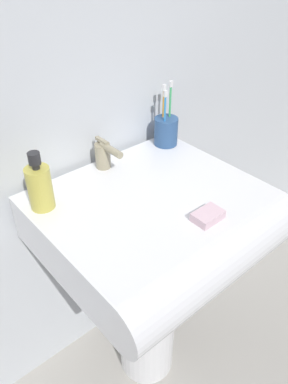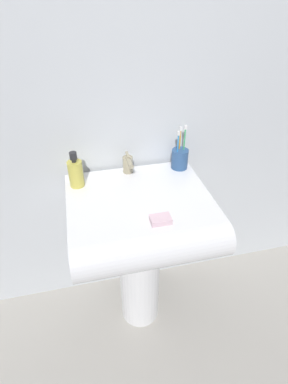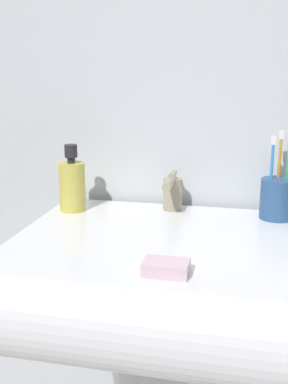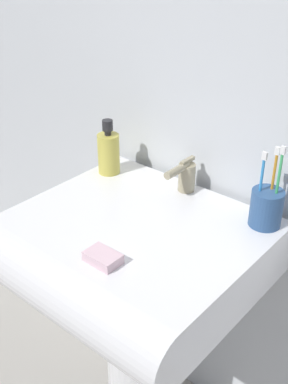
# 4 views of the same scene
# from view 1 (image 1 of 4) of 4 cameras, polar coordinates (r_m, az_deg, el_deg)

# --- Properties ---
(ground_plane) EXTENTS (6.00, 6.00, 0.00)m
(ground_plane) POSITION_cam_1_polar(r_m,az_deg,el_deg) (1.74, 0.39, -24.09)
(ground_plane) COLOR #ADA89E
(ground_plane) RESTS_ON ground
(wall_back) EXTENTS (5.00, 0.05, 2.40)m
(wall_back) POSITION_cam_1_polar(r_m,az_deg,el_deg) (1.16, -9.69, 20.10)
(wall_back) COLOR silver
(wall_back) RESTS_ON ground
(sink_pedestal) EXTENTS (0.22, 0.22, 0.71)m
(sink_pedestal) POSITION_cam_1_polar(r_m,az_deg,el_deg) (1.44, 0.45, -16.94)
(sink_pedestal) COLOR white
(sink_pedestal) RESTS_ON ground
(sink_basin) EXTENTS (0.62, 0.58, 0.15)m
(sink_basin) POSITION_cam_1_polar(r_m,az_deg,el_deg) (1.10, 2.57, -4.96)
(sink_basin) COLOR white
(sink_basin) RESTS_ON sink_pedestal
(faucet) EXTENTS (0.05, 0.12, 0.10)m
(faucet) POSITION_cam_1_polar(r_m,az_deg,el_deg) (1.19, -6.08, 5.75)
(faucet) COLOR tan
(faucet) RESTS_ON sink_basin
(toothbrush_cup) EXTENTS (0.08, 0.08, 0.22)m
(toothbrush_cup) POSITION_cam_1_polar(r_m,az_deg,el_deg) (1.32, 3.37, 9.35)
(toothbrush_cup) COLOR #2D5184
(toothbrush_cup) RESTS_ON sink_basin
(soap_bottle) EXTENTS (0.07, 0.07, 0.17)m
(soap_bottle) POSITION_cam_1_polar(r_m,az_deg,el_deg) (1.04, -15.61, 0.83)
(soap_bottle) COLOR gold
(soap_bottle) RESTS_ON sink_basin
(bar_soap) EXTENTS (0.08, 0.06, 0.02)m
(bar_soap) POSITION_cam_1_polar(r_m,az_deg,el_deg) (1.00, 9.71, -3.60)
(bar_soap) COLOR silver
(bar_soap) RESTS_ON sink_basin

